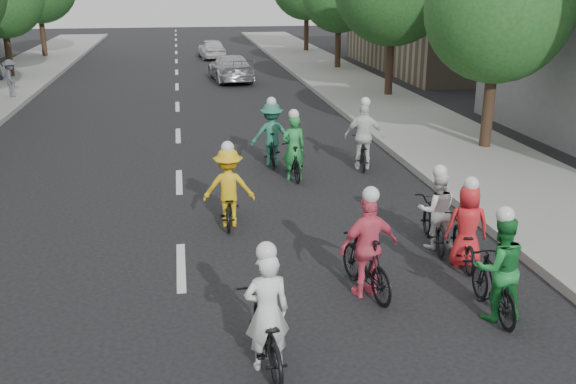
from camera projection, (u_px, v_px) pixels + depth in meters
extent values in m
plane|color=black|center=(181.00, 267.00, 11.13)|extent=(120.00, 120.00, 0.00)
cube|color=gray|center=(417.00, 125.00, 21.72)|extent=(4.00, 80.00, 0.15)
cube|color=#999993|center=(361.00, 126.00, 21.41)|extent=(0.18, 80.00, 0.18)
cylinder|color=black|center=(9.00, 56.00, 31.94)|extent=(0.32, 0.32, 2.27)
cylinder|color=black|center=(43.00, 38.00, 40.33)|extent=(0.32, 0.32, 2.48)
cylinder|color=black|center=(488.00, 112.00, 18.33)|extent=(0.32, 0.32, 2.27)
sphere|color=#1A5020|center=(498.00, 9.00, 17.44)|extent=(4.00, 4.00, 4.00)
cylinder|color=black|center=(389.00, 68.00, 26.72)|extent=(0.32, 0.32, 2.48)
cylinder|color=black|center=(338.00, 49.00, 35.18)|extent=(0.32, 0.32, 2.27)
cylinder|color=black|center=(306.00, 34.00, 43.57)|extent=(0.32, 0.32, 2.48)
imported|color=black|center=(266.00, 332.00, 8.22)|extent=(0.71, 1.73, 0.89)
imported|color=white|center=(267.00, 312.00, 8.02)|extent=(0.60, 0.42, 1.59)
sphere|color=silver|center=(266.00, 252.00, 7.76)|extent=(0.26, 0.26, 0.26)
imported|color=black|center=(494.00, 285.00, 9.43)|extent=(0.52, 1.58, 0.94)
imported|color=#1B7D33|center=(499.00, 268.00, 9.23)|extent=(0.80, 0.64, 1.59)
sphere|color=silver|center=(505.00, 215.00, 8.98)|extent=(0.26, 0.26, 0.26)
imported|color=black|center=(229.00, 204.00, 13.00)|extent=(0.71, 1.60, 0.82)
imported|color=yellow|center=(229.00, 188.00, 12.78)|extent=(1.09, 0.70, 1.60)
sphere|color=silver|center=(228.00, 148.00, 12.53)|extent=(0.26, 0.26, 0.26)
imported|color=black|center=(366.00, 263.00, 10.09)|extent=(0.78, 1.71, 0.99)
imported|color=#F85775|center=(369.00, 247.00, 9.89)|extent=(1.03, 0.58, 1.65)
sphere|color=silver|center=(371.00, 195.00, 9.63)|extent=(0.26, 0.26, 0.26)
imported|color=black|center=(463.00, 242.00, 11.18)|extent=(0.83, 1.61, 0.81)
imported|color=red|center=(467.00, 226.00, 10.98)|extent=(0.80, 0.60, 1.47)
sphere|color=silver|center=(471.00, 184.00, 10.74)|extent=(0.26, 0.26, 0.26)
imported|color=black|center=(293.00, 161.00, 15.95)|extent=(0.52, 1.51, 0.89)
imported|color=green|center=(294.00, 148.00, 15.74)|extent=(0.62, 0.43, 1.63)
sphere|color=silver|center=(294.00, 114.00, 15.48)|extent=(0.26, 0.26, 0.26)
imported|color=black|center=(434.00, 223.00, 11.92)|extent=(0.81, 1.73, 0.87)
imported|color=white|center=(437.00, 210.00, 11.74)|extent=(0.78, 0.65, 1.45)
sphere|color=silver|center=(440.00, 172.00, 11.50)|extent=(0.26, 0.26, 0.26)
imported|color=black|center=(271.00, 148.00, 17.15)|extent=(0.51, 1.59, 0.94)
imported|color=#277758|center=(272.00, 135.00, 16.94)|extent=(1.13, 0.68, 1.70)
sphere|color=silver|center=(271.00, 102.00, 16.66)|extent=(0.26, 0.26, 0.26)
imported|color=black|center=(362.00, 153.00, 16.93)|extent=(0.83, 1.59, 0.80)
imported|color=white|center=(364.00, 136.00, 16.69)|extent=(1.09, 0.62, 1.74)
sphere|color=silver|center=(365.00, 102.00, 16.41)|extent=(0.26, 0.26, 0.26)
imported|color=#B1B1B6|center=(231.00, 68.00, 31.35)|extent=(2.16, 4.52, 1.27)
imported|color=silver|center=(212.00, 49.00, 40.34)|extent=(1.80, 3.73, 1.23)
imported|color=#50505D|center=(11.00, 78.00, 26.22)|extent=(0.86, 1.11, 1.52)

